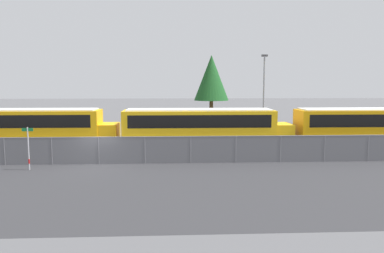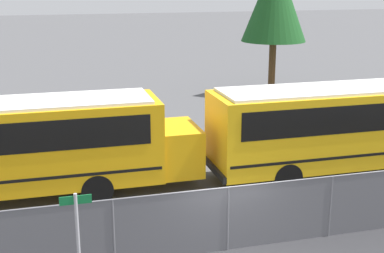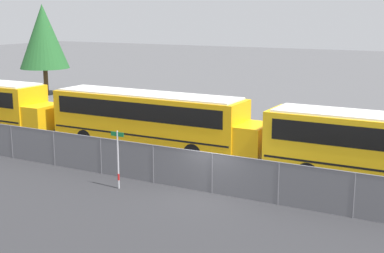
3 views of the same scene
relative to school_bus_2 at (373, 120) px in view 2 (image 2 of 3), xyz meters
name	(u,v)px [view 2 (image 2 of 3)]	position (x,y,z in m)	size (l,w,h in m)	color
ground_plane	(227,250)	(-7.34, -4.53, -2.01)	(200.00, 200.00, 0.00)	#4C4C4F
fence	(228,218)	(-7.34, -4.53, -1.06)	(67.93, 0.07, 1.86)	#9EA0A5
school_bus_2	(373,120)	(0.00, 0.00, 0.00)	(13.48, 2.63, 3.37)	yellow
street_sign	(78,246)	(-11.37, -5.99, -0.56)	(0.70, 0.09, 2.70)	#B7B7BC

